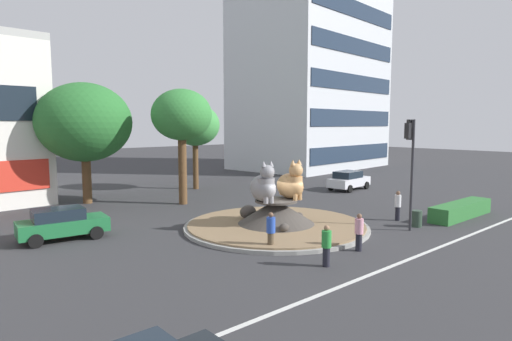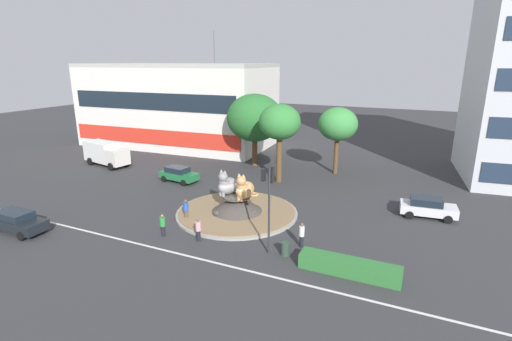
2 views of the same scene
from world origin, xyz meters
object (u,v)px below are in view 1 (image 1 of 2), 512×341
cat_statue_calico (291,184)px  traffic_light_mast (410,150)px  litter_bin (417,219)px  pedestrian_white_shirt (398,205)px  third_tree_left (195,125)px  second_tree_near_tower (182,116)px  broadleaf_tree_behind_island (84,123)px  pedestrian_blue_shirt (271,230)px  hatchback_near_shophouse (349,180)px  pedestrian_pink_shirt (359,231)px  office_tower (312,52)px  parked_car_right (62,223)px  pedestrian_green_shirt (326,245)px  cat_statue_grey (264,186)px

cat_statue_calico → traffic_light_mast: bearing=50.1°
litter_bin → pedestrian_white_shirt: bearing=68.4°
third_tree_left → second_tree_near_tower: bearing=-130.6°
cat_statue_calico → broadleaf_tree_behind_island: size_ratio=0.26×
pedestrian_blue_shirt → hatchback_near_shophouse: pedestrian_blue_shirt is taller
traffic_light_mast → broadleaf_tree_behind_island: 21.59m
cat_statue_calico → broadleaf_tree_behind_island: broadleaf_tree_behind_island is taller
pedestrian_pink_shirt → pedestrian_white_shirt: bearing=-33.7°
office_tower → parked_car_right: bearing=-161.9°
traffic_light_mast → pedestrian_blue_shirt: 8.86m
office_tower → pedestrian_pink_shirt: office_tower is taller
pedestrian_green_shirt → parked_car_right: size_ratio=0.39×
cat_statue_grey → hatchback_near_shophouse: (15.07, 5.75, -1.52)m
cat_statue_calico → pedestrian_green_shirt: (-3.76, -5.58, -1.49)m
third_tree_left → pedestrian_green_shirt: third_tree_left is taller
cat_statue_calico → pedestrian_pink_shirt: size_ratio=1.30×
third_tree_left → hatchback_near_shophouse: size_ratio=1.68×
pedestrian_white_shirt → litter_bin: (-0.60, -1.52, -0.47)m
traffic_light_mast → second_tree_near_tower: size_ratio=0.73×
second_tree_near_tower → broadleaf_tree_behind_island: bearing=136.0°
traffic_light_mast → hatchback_near_shophouse: traffic_light_mast is taller
traffic_light_mast → pedestrian_white_shirt: (1.73, 1.62, -3.32)m
cat_statue_calico → office_tower: bearing=139.2°
second_tree_near_tower → parked_car_right: 11.66m
cat_statue_grey → office_tower: office_tower is taller
office_tower → hatchback_near_shophouse: (-12.44, -15.43, -13.88)m
hatchback_near_shophouse → second_tree_near_tower: bearing=159.7°
pedestrian_green_shirt → cat_statue_calico: bearing=-121.3°
cat_statue_grey → hatchback_near_shophouse: bearing=127.4°
broadleaf_tree_behind_island → second_tree_near_tower: (4.94, -4.77, 0.44)m
parked_car_right → litter_bin: size_ratio=4.70×
pedestrian_green_shirt → pedestrian_pink_shirt: size_ratio=0.99×
office_tower → litter_bin: office_tower is taller
cat_statue_calico → office_tower: (25.78, 21.49, 12.36)m
traffic_light_mast → pedestrian_pink_shirt: traffic_light_mast is taller
pedestrian_white_shirt → pedestrian_green_shirt: bearing=-49.8°
hatchback_near_shophouse → pedestrian_green_shirt: bearing=-151.5°
cat_statue_calico → pedestrian_blue_shirt: bearing=-47.7°
hatchback_near_shophouse → office_tower: bearing=45.3°
traffic_light_mast → litter_bin: bearing=-74.5°
pedestrian_green_shirt → parked_car_right: 12.84m
cat_statue_grey → second_tree_near_tower: bearing=-168.9°
pedestrian_white_shirt → parked_car_right: 18.18m
parked_car_right → litter_bin: bearing=-26.5°
hatchback_near_shophouse → pedestrian_blue_shirt: bearing=-159.3°
traffic_light_mast → second_tree_near_tower: 15.32m
traffic_light_mast → hatchback_near_shophouse: bearing=-30.6°
broadleaf_tree_behind_island → litter_bin: (10.95, -19.07, -5.26)m
cat_statue_grey → second_tree_near_tower: 10.18m
third_tree_left → litter_bin: 20.38m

